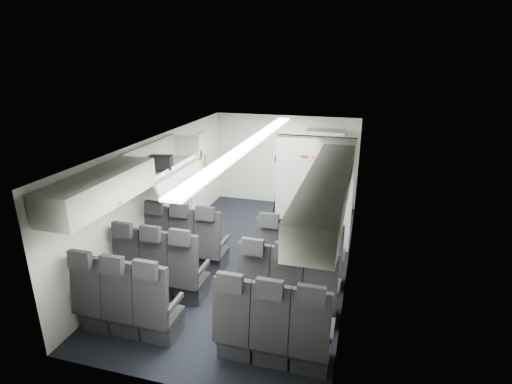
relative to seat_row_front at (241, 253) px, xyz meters
The scene contains 14 objects.
cabin_shell 0.90m from the seat_row_front, 90.00° to the left, with size 3.41×6.01×2.16m.
seat_row_front is the anchor object (origin of this frame).
seat_row_mid 0.90m from the seat_row_front, 90.00° to the right, with size 3.33×0.56×1.24m.
seat_row_rear 1.80m from the seat_row_front, 90.00° to the right, with size 3.33×0.56×1.24m.
overhead_bin_left_rear 2.50m from the seat_row_front, 133.68° to the right, with size 0.53×1.80×0.40m.
overhead_bin_left_front_open 1.98m from the seat_row_front, 168.87° to the left, with size 0.64×1.70×0.72m.
overhead_bin_right_rear 2.50m from the seat_row_front, 46.32° to the right, with size 0.53×1.80×0.40m.
overhead_bin_right_front 2.04m from the seat_row_front, 11.46° to the left, with size 0.53×1.70×0.40m.
bulkhead_partition 1.79m from the seat_row_front, 53.69° to the left, with size 1.40×0.15×2.13m.
galley_unit 3.43m from the seat_row_front, 73.72° to the left, with size 0.85×0.52×1.90m.
boarding_door 2.71m from the seat_row_front, 128.16° to the left, with size 0.12×1.27×1.86m.
flight_attendant 2.00m from the seat_row_front, 81.22° to the left, with size 0.60×0.40×1.65m, color black.
carry_on_bag 1.98m from the seat_row_front, behind, with size 0.36×0.26×0.22m, color black.
papers 2.06m from the seat_row_front, 75.44° to the left, with size 0.19×0.02×0.13m, color white.
Camera 1 is at (1.83, -6.10, 3.51)m, focal length 28.00 mm.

